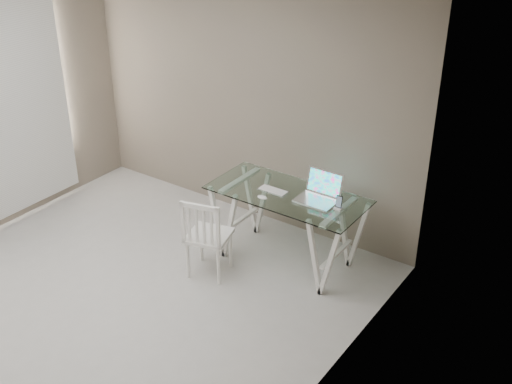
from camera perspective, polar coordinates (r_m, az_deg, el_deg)
room at (r=5.09m, az=-16.27°, el=5.41°), size 4.50×4.52×2.71m
desk at (r=6.19m, az=2.73°, el=-3.13°), size 1.50×0.70×0.75m
chair at (r=5.93m, az=-4.49°, el=-3.79°), size 0.47×0.47×0.84m
laptop at (r=5.91m, az=5.67°, el=-0.11°), size 0.36×0.31×0.25m
keyboard at (r=6.06m, az=1.53°, el=0.14°), size 0.29×0.12×0.01m
mouse at (r=5.90m, az=0.57°, el=-0.49°), size 0.10×0.06×0.03m
phone_dock at (r=5.78m, az=7.35°, el=-1.20°), size 0.07×0.07×0.13m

